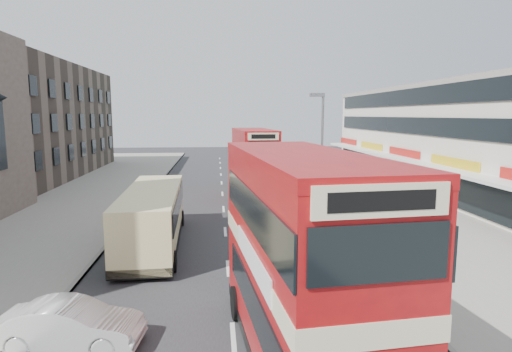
# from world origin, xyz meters

# --- Properties ---
(road_surface) EXTENTS (12.00, 90.00, 0.01)m
(road_surface) POSITION_xyz_m (0.00, 20.00, 0.01)
(road_surface) COLOR #28282B
(road_surface) RESTS_ON ground
(pavement_right) EXTENTS (12.00, 90.00, 0.15)m
(pavement_right) POSITION_xyz_m (12.00, 20.00, 0.07)
(pavement_right) COLOR gray
(pavement_right) RESTS_ON ground
(pavement_left) EXTENTS (12.00, 90.00, 0.15)m
(pavement_left) POSITION_xyz_m (-12.00, 20.00, 0.07)
(pavement_left) COLOR gray
(pavement_left) RESTS_ON ground
(kerb_left) EXTENTS (0.20, 90.00, 0.16)m
(kerb_left) POSITION_xyz_m (-6.10, 20.00, 0.07)
(kerb_left) COLOR gray
(kerb_left) RESTS_ON ground
(kerb_right) EXTENTS (0.20, 90.00, 0.16)m
(kerb_right) POSITION_xyz_m (6.10, 20.00, 0.07)
(kerb_right) COLOR gray
(kerb_right) RESTS_ON ground
(brick_terrace) EXTENTS (14.00, 28.00, 12.00)m
(brick_terrace) POSITION_xyz_m (-22.00, 38.00, 6.00)
(brick_terrace) COLOR #66594C
(brick_terrace) RESTS_ON ground
(commercial_row) EXTENTS (9.90, 46.20, 9.30)m
(commercial_row) POSITION_xyz_m (19.95, 22.00, 4.70)
(commercial_row) COLOR silver
(commercial_row) RESTS_ON ground
(street_lamp) EXTENTS (1.00, 0.20, 8.12)m
(street_lamp) POSITION_xyz_m (6.52, 18.00, 4.78)
(street_lamp) COLOR slate
(street_lamp) RESTS_ON ground
(bus_main) EXTENTS (3.67, 10.17, 5.56)m
(bus_main) POSITION_xyz_m (1.77, 0.61, 2.93)
(bus_main) COLOR black
(bus_main) RESTS_ON ground
(bus_second) EXTENTS (3.33, 9.81, 5.36)m
(bus_second) POSITION_xyz_m (2.59, 24.37, 2.82)
(bus_second) COLOR black
(bus_second) RESTS_ON ground
(coach) EXTENTS (3.02, 10.42, 2.74)m
(coach) POSITION_xyz_m (-3.74, 11.69, 1.61)
(coach) COLOR black
(coach) RESTS_ON ground
(car_left_front) EXTENTS (4.25, 1.93, 1.35)m
(car_left_front) POSITION_xyz_m (-4.71, 2.00, 0.68)
(car_left_front) COLOR silver
(car_left_front) RESTS_ON ground
(car_right_a) EXTENTS (5.27, 2.33, 1.51)m
(car_right_a) POSITION_xyz_m (5.50, 15.52, 0.75)
(car_right_a) COLOR #AB1B11
(car_right_a) RESTS_ON ground
(car_right_b) EXTENTS (3.99, 1.92, 1.10)m
(car_right_b) POSITION_xyz_m (4.85, 23.11, 0.55)
(car_right_b) COLOR #B65612
(car_right_b) RESTS_ON ground
(pedestrian_near) EXTENTS (0.79, 0.62, 1.92)m
(pedestrian_near) POSITION_xyz_m (7.70, 14.07, 1.11)
(pedestrian_near) COLOR gray
(pedestrian_near) RESTS_ON pavement_right
(pedestrian_far) EXTENTS (1.07, 0.73, 1.69)m
(pedestrian_far) POSITION_xyz_m (9.19, 30.78, 1.00)
(pedestrian_far) COLOR gray
(pedestrian_far) RESTS_ON pavement_right
(cyclist) EXTENTS (0.74, 1.94, 2.01)m
(cyclist) POSITION_xyz_m (3.51, 20.33, 0.66)
(cyclist) COLOR gray
(cyclist) RESTS_ON ground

